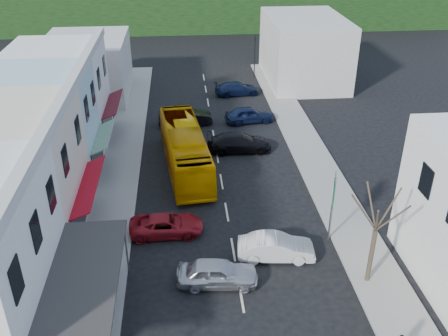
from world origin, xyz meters
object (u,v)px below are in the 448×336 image
car_silver (217,273)px  car_red (166,224)px  bus (185,149)px  direction_sign (332,210)px  street_tree (376,230)px  traffic_signal (255,56)px  pedestrian_left (92,236)px  car_white (276,248)px

car_silver → car_red: 5.52m
bus → direction_sign: bearing=-56.2°
bus → street_tree: street_tree is taller
street_tree → traffic_signal: size_ratio=1.43×
traffic_signal → pedestrian_left: bearing=75.4°
car_red → direction_sign: bearing=-100.1°
car_white → street_tree: street_tree is taller
car_silver → direction_sign: bearing=-60.0°
direction_sign → car_white: bearing=-140.1°
car_white → pedestrian_left: bearing=86.6°
car_red → direction_sign: direction_sign is taller
direction_sign → traffic_signal: bearing=108.2°
pedestrian_left → street_tree: size_ratio=0.25×
car_silver → traffic_signal: bearing=-6.5°
traffic_signal → street_tree: bearing=101.3°
car_white → car_red: 6.86m
direction_sign → traffic_signal: traffic_signal is taller
car_white → direction_sign: bearing=-62.8°
car_silver → direction_sign: (6.96, 3.27, 1.47)m
bus → street_tree: size_ratio=1.72×
direction_sign → street_tree: street_tree is taller
bus → car_white: bus is taller
direction_sign → car_red: bearing=-170.8°
bus → direction_sign: size_ratio=2.67×
car_silver → street_tree: (8.01, -0.55, 2.67)m
street_tree → car_white: bearing=151.7°
car_silver → street_tree: 8.46m
street_tree → traffic_signal: (-1.06, 35.16, -1.01)m
car_silver → pedestrian_left: bearing=68.0°
car_silver → traffic_signal: (6.95, 34.61, 1.66)m
bus → car_silver: bus is taller
car_red → street_tree: (10.74, -5.35, 2.67)m
bus → direction_sign: 12.99m
car_white → car_red: (-6.22, 2.91, 0.00)m
car_silver → bus: bearing=10.9°
car_silver → car_white: same height
car_red → street_tree: bearing=-117.7°
car_silver → direction_sign: 7.83m
car_red → direction_sign: 9.92m
bus → street_tree: 16.76m
pedestrian_left → street_tree: bearing=-86.3°
bus → car_silver: 13.30m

